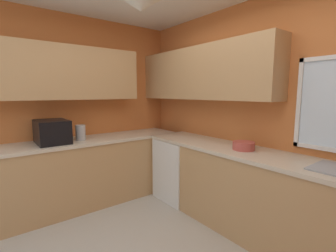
% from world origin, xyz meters
% --- Properties ---
extents(room_shell, '(4.07, 3.33, 2.67)m').
position_xyz_m(room_shell, '(-0.37, 0.48, 1.76)').
color(room_shell, '#D17238').
rests_on(room_shell, ground_plane).
extents(counter_run_left, '(0.65, 2.94, 0.91)m').
position_xyz_m(counter_run_left, '(-1.67, 0.00, 0.46)').
color(counter_run_left, tan).
rests_on(counter_run_left, ground_plane).
extents(counter_run_back, '(3.16, 0.65, 0.91)m').
position_xyz_m(counter_run_back, '(0.21, 1.29, 0.46)').
color(counter_run_back, tan).
rests_on(counter_run_back, ground_plane).
extents(dishwasher, '(0.60, 0.60, 0.87)m').
position_xyz_m(dishwasher, '(-1.01, 1.26, 0.43)').
color(dishwasher, white).
rests_on(dishwasher, ground_plane).
extents(microwave, '(0.48, 0.36, 0.29)m').
position_xyz_m(microwave, '(-1.67, -0.30, 1.06)').
color(microwave, black).
rests_on(microwave, counter_run_left).
extents(kettle, '(0.13, 0.13, 0.20)m').
position_xyz_m(kettle, '(-1.65, 0.04, 1.02)').
color(kettle, '#B7B7BC').
rests_on(kettle, counter_run_left).
extents(bowl, '(0.24, 0.24, 0.09)m').
position_xyz_m(bowl, '(0.02, 1.29, 0.96)').
color(bowl, '#B74C42').
rests_on(bowl, counter_run_back).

